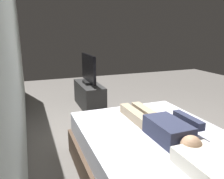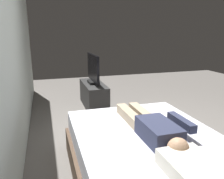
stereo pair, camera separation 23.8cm
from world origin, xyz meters
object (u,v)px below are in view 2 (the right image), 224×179
bed (149,161)px  tv_stand (94,95)px  person (153,127)px  tv (93,70)px  pillow (193,169)px  remote (180,123)px

bed → tv_stand: bed is taller
person → tv: size_ratio=1.43×
pillow → tv: (3.26, 0.01, 0.18)m
pillow → tv: tv is taller
bed → pillow: bearing=180.0°
tv → pillow: bearing=-179.9°
pillow → person: bearing=-3.6°
person → remote: (0.15, -0.40, -0.07)m
tv → remote: bearing=-169.4°
remote → tv_stand: 2.48m
bed → tv_stand: (2.60, 0.01, -0.01)m
tv_stand → tv: bearing=0.0°
pillow → person: 0.69m
pillow → remote: 0.95m
bed → tv: bearing=0.1°
bed → pillow: size_ratio=4.07×
remote → tv_stand: size_ratio=0.14×
remote → person: bearing=110.5°
tv_stand → remote: bearing=-169.4°
bed → person: bearing=-56.1°
person → tv_stand: person is taller
person → tv: 2.58m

